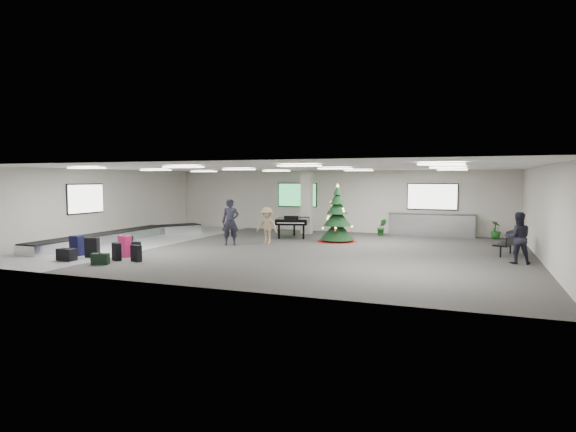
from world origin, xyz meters
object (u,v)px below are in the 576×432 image
at_px(bench, 509,241).
at_px(potted_plant_left, 382,227).
at_px(potted_plant_right, 496,230).
at_px(service_counter, 431,225).
at_px(traveler_b, 267,226).
at_px(traveler_a, 230,222).
at_px(christmas_tree, 337,222).
at_px(baggage_carousel, 122,236).
at_px(pink_suitcase, 125,246).
at_px(grand_piano, 293,221).
at_px(traveler_bench, 518,238).

height_order(bench, potted_plant_left, bench).
relative_size(bench, potted_plant_right, 1.85).
height_order(service_counter, bench, service_counter).
bearing_deg(traveler_b, bench, 8.03).
bearing_deg(bench, traveler_a, -154.82).
distance_m(christmas_tree, traveler_a, 4.70).
bearing_deg(christmas_tree, service_counter, 44.72).
distance_m(baggage_carousel, service_counter, 14.50).
xyz_separation_m(pink_suitcase, christmas_tree, (5.99, 6.66, 0.51)).
distance_m(christmas_tree, bench, 6.97).
bearing_deg(traveler_b, potted_plant_left, 55.84).
bearing_deg(bench, grand_piano, -175.03).
relative_size(service_counter, christmas_tree, 1.57).
xyz_separation_m(christmas_tree, traveler_bench, (6.92, -3.29, -0.04)).
bearing_deg(bench, baggage_carousel, -155.39).
relative_size(grand_piano, traveler_b, 1.40).
height_order(bench, potted_plant_right, bench).
xyz_separation_m(traveler_a, traveler_b, (1.23, 0.99, -0.19)).
relative_size(grand_piano, traveler_a, 1.12).
relative_size(pink_suitcase, christmas_tree, 0.30).
height_order(traveler_b, potted_plant_right, traveler_b).
xyz_separation_m(traveler_a, traveler_bench, (10.79, -0.61, -0.13)).
relative_size(christmas_tree, bench, 1.65).
xyz_separation_m(christmas_tree, traveler_a, (-3.87, -2.67, 0.09)).
distance_m(traveler_a, potted_plant_right, 12.14).
height_order(pink_suitcase, traveler_a, traveler_a).
xyz_separation_m(pink_suitcase, grand_piano, (3.62, 7.43, 0.39)).
distance_m(grand_piano, traveler_a, 3.75).
distance_m(bench, traveler_b, 9.42).
relative_size(bench, traveler_a, 0.81).
bearing_deg(baggage_carousel, potted_plant_left, 29.57).
bearing_deg(christmas_tree, traveler_a, -145.33).
bearing_deg(service_counter, bench, -59.49).
xyz_separation_m(pink_suitcase, potted_plant_right, (12.56, 10.17, 0.05)).
bearing_deg(christmas_tree, traveler_b, -147.43).
bearing_deg(pink_suitcase, potted_plant_left, 72.39).
height_order(traveler_a, potted_plant_left, traveler_a).
height_order(baggage_carousel, christmas_tree, christmas_tree).
distance_m(service_counter, grand_piano, 6.74).
height_order(pink_suitcase, christmas_tree, christmas_tree).
xyz_separation_m(traveler_a, potted_plant_right, (10.44, 6.19, -0.55)).
bearing_deg(baggage_carousel, potted_plant_right, 22.72).
relative_size(baggage_carousel, bench, 6.22).
bearing_deg(potted_plant_left, traveler_b, -131.44).
distance_m(traveler_a, potted_plant_left, 7.75).
height_order(baggage_carousel, traveler_a, traveler_a).
bearing_deg(grand_piano, traveler_b, -110.27).
bearing_deg(bench, potted_plant_right, 111.63).
distance_m(grand_piano, traveler_b, 2.46).
relative_size(pink_suitcase, traveler_b, 0.49).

